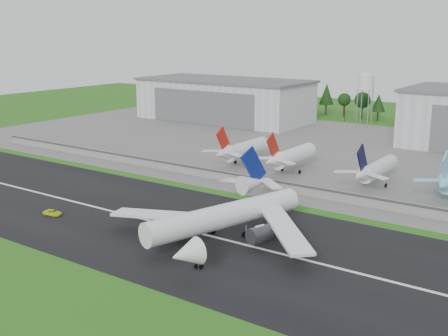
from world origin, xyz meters
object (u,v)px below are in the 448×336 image
Objects in this scene: main_airliner at (224,221)px; parked_jet_red_a at (241,150)px; ground_vehicle at (53,213)px; parked_jet_red_b at (289,157)px; parked_jet_navy at (375,170)px.

parked_jet_red_a is (-39.01, 66.98, 1.31)m from main_airliner.
ground_vehicle is 84.31m from parked_jet_red_b.
ground_vehicle is 99.86m from parked_jet_navy.
parked_jet_red_b reaches higher than ground_vehicle.
ground_vehicle is 0.17× the size of parked_jet_navy.
ground_vehicle is 0.17× the size of parked_jet_red_a.
parked_jet_red_a is at bearing -16.34° from ground_vehicle.
parked_jet_red_a reaches higher than parked_jet_red_b.
parked_jet_red_b is at bearing 179.90° from parked_jet_navy.
parked_jet_red_a is at bearing -42.98° from main_airliner.
main_airliner is at bearing -85.84° from ground_vehicle.
parked_jet_red_b is 1.00× the size of parked_jet_navy.
parked_jet_red_a is at bearing 179.99° from parked_jet_red_b.
parked_jet_navy is (61.83, 78.26, 5.02)m from ground_vehicle.
main_airliner reaches higher than parked_jet_red_a.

